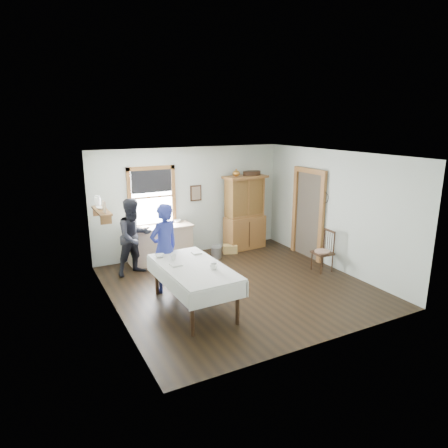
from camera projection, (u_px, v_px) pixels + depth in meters
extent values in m
cube|color=black|center=(238.00, 286.00, 8.29)|extent=(5.00, 5.00, 0.01)
cube|color=white|center=(240.00, 155.00, 7.61)|extent=(5.00, 5.00, 0.01)
cube|color=#B4BEB0|center=(190.00, 201.00, 10.09)|extent=(5.00, 0.01, 2.70)
cube|color=#B4BEB0|center=(324.00, 261.00, 5.80)|extent=(5.00, 0.01, 2.70)
cube|color=#B4BEB0|center=(112.00, 240.00, 6.83)|extent=(0.01, 5.00, 2.70)
cube|color=#B4BEB0|center=(334.00, 210.00, 9.07)|extent=(0.01, 5.00, 2.70)
cube|color=white|center=(152.00, 197.00, 9.58)|extent=(1.00, 0.02, 1.30)
cube|color=#9B6730|center=(151.00, 168.00, 9.38)|extent=(1.18, 0.06, 0.09)
cube|color=#9B6730|center=(153.00, 225.00, 9.74)|extent=(1.18, 0.06, 0.09)
cube|color=#9B6730|center=(130.00, 199.00, 9.32)|extent=(0.09, 0.06, 1.48)
cube|color=#9B6730|center=(173.00, 195.00, 9.80)|extent=(0.09, 0.06, 1.48)
cube|color=black|center=(152.00, 181.00, 9.45)|extent=(0.98, 0.03, 0.54)
cube|color=#473F33|center=(309.00, 216.00, 9.86)|extent=(0.03, 0.90, 2.10)
cube|color=#9B6730|center=(321.00, 220.00, 9.41)|extent=(0.08, 0.12, 2.10)
cube|color=#9B6730|center=(295.00, 212.00, 10.28)|extent=(0.08, 0.12, 2.10)
cube|color=#9B6730|center=(310.00, 171.00, 9.57)|extent=(0.08, 1.14, 0.12)
cube|color=#9B6730|center=(102.00, 211.00, 8.12)|extent=(0.24, 1.00, 0.04)
cube|color=#9B6730|center=(106.00, 220.00, 7.81)|extent=(0.22, 0.03, 0.18)
cube|color=#9B6730|center=(98.00, 212.00, 8.49)|extent=(0.22, 0.03, 0.18)
cube|color=tan|center=(104.00, 207.00, 7.83)|extent=(0.03, 0.22, 0.24)
cylinder|color=white|center=(98.00, 201.00, 8.39)|extent=(0.12, 0.12, 0.22)
cube|color=#362313|center=(196.00, 193.00, 10.08)|extent=(0.30, 0.04, 0.40)
torus|color=black|center=(325.00, 192.00, 9.21)|extent=(0.01, 0.27, 0.27)
cube|color=tan|center=(160.00, 244.00, 9.62)|extent=(1.56, 0.60, 0.89)
cube|color=#9B6730|center=(245.00, 213.00, 10.52)|extent=(1.18, 0.63, 1.95)
cube|color=silver|center=(194.00, 287.00, 7.22)|extent=(1.13, 2.07, 0.82)
cube|color=#362313|center=(323.00, 251.00, 9.00)|extent=(0.46, 0.46, 0.95)
cube|color=#989BA0|center=(216.00, 252.00, 9.95)|extent=(0.32, 0.32, 0.28)
cube|color=tan|center=(230.00, 249.00, 10.33)|extent=(0.43, 0.37, 0.21)
imported|color=navy|center=(164.00, 251.00, 7.88)|extent=(0.70, 0.57, 1.66)
imported|color=black|center=(134.00, 240.00, 8.76)|extent=(0.91, 0.79, 1.59)
imported|color=white|center=(214.00, 267.00, 6.94)|extent=(0.15, 0.15, 0.10)
imported|color=white|center=(173.00, 257.00, 7.41)|extent=(0.11, 0.11, 0.10)
imported|color=white|center=(160.00, 256.00, 7.57)|extent=(0.26, 0.26, 0.05)
imported|color=#7D6953|center=(141.00, 227.00, 9.37)|extent=(0.16, 0.21, 0.02)
imported|color=white|center=(177.00, 221.00, 9.87)|extent=(0.19, 0.19, 0.06)
imported|color=white|center=(101.00, 208.00, 8.15)|extent=(0.22, 0.22, 0.05)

